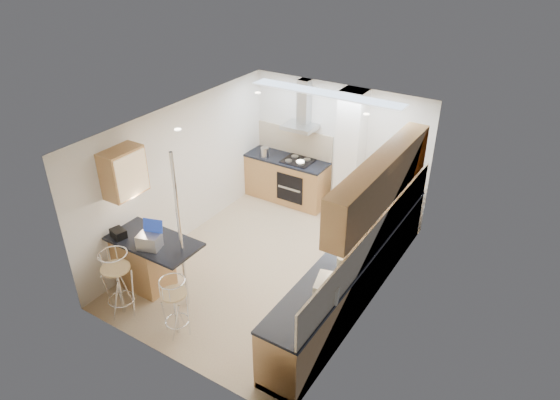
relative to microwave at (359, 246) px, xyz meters
The scene contains 16 objects.
ground 1.91m from the microwave, behind, with size 4.80×4.80×0.00m, color tan.
room_shell 1.44m from the microwave, 159.29° to the left, with size 3.64×4.84×2.51m.
right_counter 0.61m from the microwave, 132.29° to the left, with size 0.63×4.40×0.92m.
back_counter 3.42m from the microwave, 139.10° to the left, with size 1.70×0.63×0.92m.
peninsula 3.09m from the microwave, 153.71° to the right, with size 1.47×0.72×0.94m.
microwave is the anchor object (origin of this frame).
laptop 3.00m from the microwave, 149.96° to the right, with size 0.32×0.24×0.22m, color #97999E.
bag 3.55m from the microwave, 154.09° to the right, with size 0.23×0.17×0.13m, color black.
bar_stool_near 3.48m from the microwave, 144.63° to the right, with size 0.44×0.44×1.07m, color tan, non-canonical shape.
bar_stool_end 2.69m from the microwave, 134.29° to the right, with size 0.38×0.38×0.93m, color tan, non-canonical shape.
jar_a 1.37m from the microwave, 87.40° to the left, with size 0.12×0.12×0.16m, color white.
jar_b 1.59m from the microwave, 94.60° to the left, with size 0.11×0.11×0.14m, color white.
jar_c 0.47m from the microwave, 95.60° to the right, with size 0.14×0.14×0.19m, color #BFBA99.
jar_d 1.11m from the microwave, 86.18° to the right, with size 0.10×0.10×0.14m, color white.
bread_bin 1.02m from the microwave, 88.02° to the right, with size 0.32×0.40×0.21m, color white.
kettle 3.58m from the microwave, 145.64° to the left, with size 0.16×0.16×0.21m, color #AEB1B2.
Camera 1 is at (3.74, -5.63, 5.09)m, focal length 32.00 mm.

